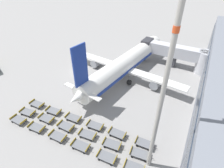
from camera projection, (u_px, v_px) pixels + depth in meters
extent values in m
plane|color=gray|center=(78.00, 72.00, 48.11)|extent=(500.00, 500.00, 0.00)
cube|color=#232D3D|center=(203.00, 81.00, 32.72)|extent=(0.12, 73.31, 3.72)
cylinder|color=silver|center=(205.00, 63.00, 46.04)|extent=(4.42, 4.42, 6.04)
cube|color=silver|center=(175.00, 51.00, 48.63)|extent=(16.54, 3.53, 3.06)
cube|color=#2D2D33|center=(147.00, 45.00, 52.06)|extent=(2.56, 4.51, 3.67)
cube|color=#38383D|center=(173.00, 61.00, 50.34)|extent=(1.69, 2.71, 2.98)
cylinder|color=white|center=(126.00, 62.00, 44.67)|extent=(8.49, 33.67, 4.40)
sphere|color=white|center=(154.00, 43.00, 55.85)|extent=(4.18, 4.18, 4.18)
cone|color=white|center=(80.00, 95.00, 33.50)|extent=(4.80, 5.75, 4.18)
cube|color=navy|center=(80.00, 66.00, 30.61)|extent=(0.69, 3.31, 7.70)
cube|color=white|center=(82.00, 91.00, 33.46)|extent=(9.14, 2.12, 0.24)
cube|color=white|center=(123.00, 68.00, 44.34)|extent=(32.50, 6.50, 0.44)
cylinder|color=gray|center=(156.00, 83.00, 41.02)|extent=(2.58, 3.65, 2.18)
cylinder|color=gray|center=(97.00, 62.00, 49.64)|extent=(2.58, 3.65, 2.18)
cube|color=navy|center=(126.00, 65.00, 45.11)|extent=(8.16, 30.36, 0.79)
cylinder|color=#56565B|center=(144.00, 56.00, 52.79)|extent=(0.24, 0.24, 1.98)
sphere|color=black|center=(144.00, 59.00, 53.35)|extent=(1.32, 1.32, 1.32)
cylinder|color=#56565B|center=(129.00, 79.00, 42.14)|extent=(0.24, 0.24, 1.98)
sphere|color=black|center=(129.00, 82.00, 42.70)|extent=(1.32, 1.32, 1.32)
cylinder|color=#56565B|center=(109.00, 71.00, 45.11)|extent=(0.24, 0.24, 1.98)
sphere|color=black|center=(109.00, 75.00, 45.67)|extent=(1.32, 1.32, 1.32)
cube|color=slate|center=(18.00, 120.00, 32.59)|extent=(2.92, 1.63, 0.10)
cube|color=olive|center=(23.00, 121.00, 31.94)|extent=(0.11, 1.58, 0.32)
cube|color=olive|center=(13.00, 116.00, 33.01)|extent=(0.11, 1.58, 0.32)
cube|color=#333338|center=(25.00, 123.00, 31.98)|extent=(0.70, 0.07, 0.06)
sphere|color=black|center=(20.00, 125.00, 31.93)|extent=(0.36, 0.36, 0.36)
sphere|color=black|center=(26.00, 121.00, 32.91)|extent=(0.36, 0.36, 0.36)
sphere|color=black|center=(12.00, 122.00, 32.70)|extent=(0.36, 0.36, 0.36)
sphere|color=black|center=(18.00, 117.00, 33.68)|extent=(0.36, 0.36, 0.36)
cube|color=slate|center=(37.00, 127.00, 31.10)|extent=(3.01, 1.82, 0.10)
cube|color=olive|center=(42.00, 129.00, 30.51)|extent=(0.21, 1.58, 0.32)
cube|color=olive|center=(30.00, 124.00, 31.44)|extent=(0.21, 1.58, 0.32)
cube|color=#333338|center=(45.00, 131.00, 30.57)|extent=(0.70, 0.12, 0.06)
sphere|color=black|center=(39.00, 133.00, 30.47)|extent=(0.36, 0.36, 0.36)
sphere|color=black|center=(44.00, 128.00, 31.48)|extent=(0.36, 0.36, 0.36)
sphere|color=black|center=(30.00, 130.00, 31.13)|extent=(0.36, 0.36, 0.36)
sphere|color=black|center=(35.00, 124.00, 32.15)|extent=(0.36, 0.36, 0.36)
cube|color=slate|center=(58.00, 136.00, 29.51)|extent=(2.96, 1.70, 0.10)
cube|color=olive|center=(64.00, 138.00, 28.88)|extent=(0.15, 1.58, 0.32)
cube|color=olive|center=(51.00, 132.00, 29.90)|extent=(0.15, 1.58, 0.32)
cube|color=#333338|center=(66.00, 140.00, 28.93)|extent=(0.70, 0.09, 0.06)
sphere|color=black|center=(60.00, 143.00, 28.85)|extent=(0.36, 0.36, 0.36)
sphere|color=black|center=(65.00, 137.00, 29.85)|extent=(0.36, 0.36, 0.36)
sphere|color=black|center=(51.00, 138.00, 29.59)|extent=(0.36, 0.36, 0.36)
sphere|color=black|center=(56.00, 133.00, 30.58)|extent=(0.36, 0.36, 0.36)
cube|color=slate|center=(80.00, 145.00, 27.97)|extent=(2.99, 1.77, 0.10)
cube|color=olive|center=(88.00, 148.00, 27.37)|extent=(0.19, 1.58, 0.32)
cube|color=olive|center=(73.00, 142.00, 28.34)|extent=(0.19, 1.58, 0.32)
cube|color=#333338|center=(90.00, 150.00, 27.42)|extent=(0.70, 0.11, 0.06)
sphere|color=black|center=(84.00, 153.00, 27.33)|extent=(0.36, 0.36, 0.36)
sphere|color=black|center=(88.00, 146.00, 28.34)|extent=(0.36, 0.36, 0.36)
sphere|color=black|center=(73.00, 148.00, 28.03)|extent=(0.36, 0.36, 0.36)
sphere|color=black|center=(78.00, 141.00, 29.03)|extent=(0.36, 0.36, 0.36)
cube|color=slate|center=(107.00, 157.00, 26.35)|extent=(2.98, 1.75, 0.10)
cube|color=olive|center=(115.00, 159.00, 25.75)|extent=(0.18, 1.58, 0.32)
cube|color=olive|center=(99.00, 152.00, 26.72)|extent=(0.18, 1.58, 0.32)
cube|color=#333338|center=(118.00, 162.00, 25.80)|extent=(0.70, 0.10, 0.06)
sphere|color=black|center=(111.00, 164.00, 25.71)|extent=(0.36, 0.36, 0.36)
sphere|color=black|center=(115.00, 157.00, 26.71)|extent=(0.36, 0.36, 0.36)
sphere|color=black|center=(99.00, 159.00, 26.42)|extent=(0.36, 0.36, 0.36)
sphere|color=black|center=(103.00, 152.00, 27.42)|extent=(0.36, 0.36, 0.36)
cube|color=slate|center=(134.00, 167.00, 24.97)|extent=(3.04, 1.87, 0.10)
cube|color=olive|center=(125.00, 163.00, 25.29)|extent=(0.24, 1.58, 0.32)
sphere|color=black|center=(142.00, 167.00, 25.37)|extent=(0.36, 0.36, 0.36)
sphere|color=black|center=(129.00, 162.00, 26.01)|extent=(0.36, 0.36, 0.36)
cube|color=slate|center=(28.00, 112.00, 34.30)|extent=(3.06, 1.92, 0.10)
cube|color=olive|center=(33.00, 113.00, 33.76)|extent=(0.27, 1.58, 0.32)
cube|color=olive|center=(22.00, 109.00, 34.61)|extent=(0.27, 1.58, 0.32)
cube|color=#333338|center=(35.00, 115.00, 33.83)|extent=(0.70, 0.14, 0.06)
sphere|color=black|center=(30.00, 117.00, 33.69)|extent=(0.36, 0.36, 0.36)
sphere|color=black|center=(35.00, 112.00, 34.72)|extent=(0.36, 0.36, 0.36)
sphere|color=black|center=(22.00, 114.00, 34.30)|extent=(0.36, 0.36, 0.36)
sphere|color=black|center=(27.00, 110.00, 35.33)|extent=(0.36, 0.36, 0.36)
cube|color=slate|center=(46.00, 118.00, 32.91)|extent=(2.96, 1.71, 0.10)
cube|color=olive|center=(52.00, 120.00, 32.29)|extent=(0.15, 1.58, 0.32)
cube|color=olive|center=(40.00, 115.00, 33.30)|extent=(0.15, 1.58, 0.32)
cube|color=#333338|center=(54.00, 122.00, 32.34)|extent=(0.70, 0.09, 0.06)
sphere|color=black|center=(48.00, 124.00, 32.26)|extent=(0.36, 0.36, 0.36)
sphere|color=black|center=(53.00, 119.00, 33.26)|extent=(0.36, 0.36, 0.36)
sphere|color=black|center=(40.00, 120.00, 32.99)|extent=(0.36, 0.36, 0.36)
sphere|color=black|center=(45.00, 116.00, 33.98)|extent=(0.36, 0.36, 0.36)
cube|color=slate|center=(66.00, 126.00, 31.32)|extent=(2.92, 1.63, 0.10)
cube|color=olive|center=(72.00, 128.00, 30.67)|extent=(0.11, 1.58, 0.32)
cube|color=olive|center=(60.00, 123.00, 31.74)|extent=(0.11, 1.58, 0.32)
cube|color=#333338|center=(74.00, 130.00, 30.71)|extent=(0.70, 0.07, 0.06)
sphere|color=black|center=(68.00, 132.00, 30.66)|extent=(0.36, 0.36, 0.36)
sphere|color=black|center=(73.00, 127.00, 31.64)|extent=(0.36, 0.36, 0.36)
sphere|color=black|center=(59.00, 128.00, 31.42)|extent=(0.36, 0.36, 0.36)
sphere|color=black|center=(64.00, 123.00, 32.41)|extent=(0.36, 0.36, 0.36)
cube|color=slate|center=(87.00, 134.00, 29.81)|extent=(3.04, 1.88, 0.10)
cube|color=olive|center=(95.00, 136.00, 29.24)|extent=(0.25, 1.58, 0.32)
cube|color=olive|center=(80.00, 131.00, 30.13)|extent=(0.25, 1.58, 0.32)
cube|color=#333338|center=(97.00, 138.00, 29.31)|extent=(0.70, 0.13, 0.06)
sphere|color=black|center=(91.00, 141.00, 29.19)|extent=(0.36, 0.36, 0.36)
sphere|color=black|center=(95.00, 135.00, 30.21)|extent=(0.36, 0.36, 0.36)
sphere|color=black|center=(80.00, 137.00, 29.82)|extent=(0.36, 0.36, 0.36)
sphere|color=black|center=(84.00, 131.00, 30.84)|extent=(0.36, 0.36, 0.36)
cube|color=slate|center=(112.00, 144.00, 28.21)|extent=(3.04, 1.88, 0.10)
cube|color=olive|center=(120.00, 146.00, 27.65)|extent=(0.25, 1.58, 0.32)
cube|color=olive|center=(104.00, 140.00, 28.53)|extent=(0.25, 1.58, 0.32)
cube|color=#333338|center=(122.00, 148.00, 27.72)|extent=(0.70, 0.13, 0.06)
sphere|color=black|center=(116.00, 151.00, 27.59)|extent=(0.36, 0.36, 0.36)
sphere|color=black|center=(119.00, 144.00, 28.61)|extent=(0.36, 0.36, 0.36)
sphere|color=black|center=(104.00, 147.00, 28.22)|extent=(0.36, 0.36, 0.36)
sphere|color=black|center=(108.00, 140.00, 29.25)|extent=(0.36, 0.36, 0.36)
cube|color=slate|center=(140.00, 153.00, 26.79)|extent=(3.07, 1.94, 0.10)
cube|color=olive|center=(149.00, 156.00, 26.25)|extent=(0.28, 1.58, 0.32)
cube|color=olive|center=(131.00, 150.00, 27.09)|extent=(0.28, 1.58, 0.32)
cube|color=#333338|center=(151.00, 158.00, 26.32)|extent=(0.70, 0.15, 0.06)
sphere|color=black|center=(145.00, 161.00, 26.18)|extent=(0.36, 0.36, 0.36)
sphere|color=black|center=(147.00, 153.00, 27.21)|extent=(0.36, 0.36, 0.36)
sphere|color=black|center=(132.00, 156.00, 26.78)|extent=(0.36, 0.36, 0.36)
sphere|color=black|center=(134.00, 149.00, 27.81)|extent=(0.36, 0.36, 0.36)
cube|color=slate|center=(37.00, 104.00, 36.27)|extent=(2.94, 1.68, 0.10)
cube|color=olive|center=(42.00, 105.00, 35.63)|extent=(0.13, 1.58, 0.32)
cube|color=olive|center=(32.00, 101.00, 36.67)|extent=(0.13, 1.58, 0.32)
cube|color=#333338|center=(43.00, 107.00, 35.68)|extent=(0.70, 0.08, 0.06)
sphere|color=black|center=(38.00, 109.00, 35.61)|extent=(0.36, 0.36, 0.36)
sphere|color=black|center=(43.00, 105.00, 36.60)|extent=(0.36, 0.36, 0.36)
sphere|color=black|center=(31.00, 106.00, 36.36)|extent=(0.36, 0.36, 0.36)
sphere|color=black|center=(36.00, 102.00, 37.35)|extent=(0.36, 0.36, 0.36)
cube|color=slate|center=(53.00, 111.00, 34.60)|extent=(3.02, 1.84, 0.10)
cube|color=olive|center=(59.00, 112.00, 34.02)|extent=(0.22, 1.58, 0.32)
cube|color=olive|center=(48.00, 108.00, 34.94)|extent=(0.22, 1.58, 0.32)
cube|color=#333338|center=(61.00, 114.00, 34.08)|extent=(0.70, 0.12, 0.06)
sphere|color=black|center=(56.00, 116.00, 33.97)|extent=(0.36, 0.36, 0.36)
sphere|color=black|center=(60.00, 111.00, 34.99)|extent=(0.36, 0.36, 0.36)
sphere|color=black|center=(47.00, 113.00, 34.63)|extent=(0.36, 0.36, 0.36)
sphere|color=black|center=(52.00, 109.00, 35.65)|extent=(0.36, 0.36, 0.36)
cube|color=slate|center=(73.00, 118.00, 33.05)|extent=(2.99, 1.77, 0.10)
cube|color=olive|center=(79.00, 119.00, 32.45)|extent=(0.18, 1.58, 0.32)
cube|color=olive|center=(67.00, 115.00, 33.42)|extent=(0.18, 1.58, 0.32)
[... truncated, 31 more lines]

